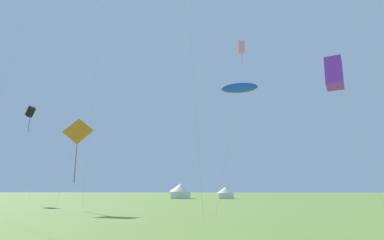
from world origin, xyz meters
name	(u,v)px	position (x,y,z in m)	size (l,w,h in m)	color
kite_black_box	(30,112)	(-27.12, 42.02, 14.12)	(2.97, 1.61, 15.07)	black
kite_pink_box	(242,47)	(7.39, 47.47, 26.41)	(1.18, 3.13, 27.64)	pink
kite_blue_parafoil	(239,88)	(4.99, 19.88, 9.99)	(3.62, 2.99, 10.47)	blue
kite_orange_diamond	(78,134)	(-10.78, 24.83, 7.30)	(2.96, 2.87, 8.97)	orange
kite_purple_box	(334,73)	(13.34, 21.95, 11.76)	(2.94, 3.43, 13.25)	purple
festival_tent_right	(181,190)	(-5.11, 62.38, 1.72)	(4.77, 4.77, 3.10)	white
festival_tent_center	(226,192)	(4.29, 62.38, 1.35)	(3.76, 3.76, 2.44)	white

